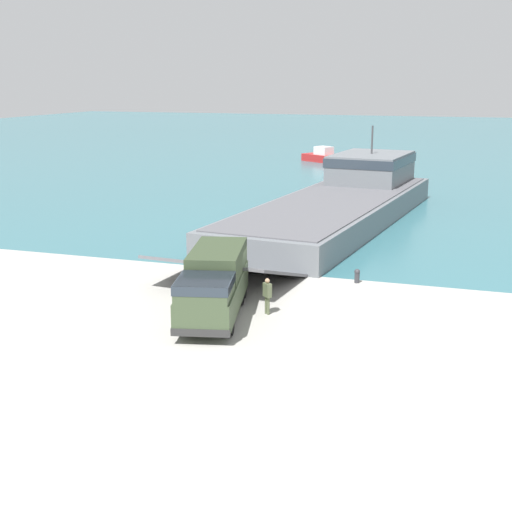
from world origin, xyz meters
TOP-DOWN VIEW (x-y plane):
  - ground_plane at (0.00, 0.00)m, footprint 240.00×240.00m
  - water_surface at (0.00, 94.78)m, footprint 240.00×180.00m
  - landing_craft at (0.22, 22.05)m, footprint 11.47×36.43m
  - military_truck at (-0.61, -3.29)m, footprint 4.14×8.12m
  - soldier_on_ramp at (1.64, -2.29)m, footprint 0.49×0.47m
  - moored_boat_a at (-9.74, 59.74)m, footprint 7.22×5.76m
  - mooring_bollard at (4.65, 4.22)m, footprint 0.31×0.31m

SIDE VIEW (x-z plane):
  - ground_plane at x=0.00m, z-range 0.00..0.00m
  - water_surface at x=0.00m, z-range 0.00..0.01m
  - mooring_bollard at x=4.65m, z-range 0.03..0.80m
  - moored_boat_a at x=-9.74m, z-range -0.34..1.67m
  - soldier_on_ramp at x=1.64m, z-range 0.14..1.86m
  - landing_craft at x=0.22m, z-range -1.84..4.90m
  - military_truck at x=-0.61m, z-range 0.09..3.02m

